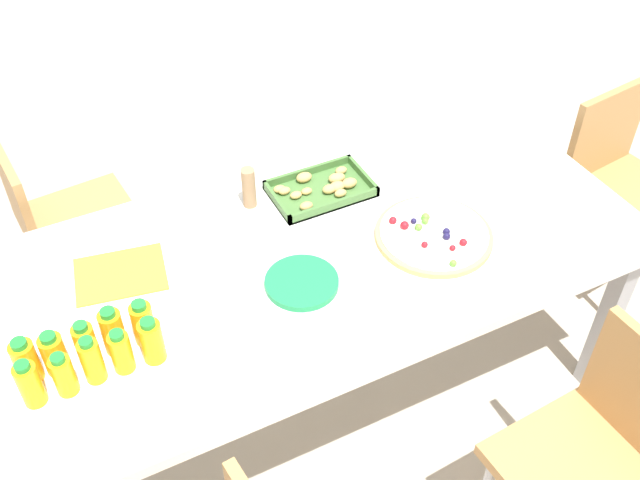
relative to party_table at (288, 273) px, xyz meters
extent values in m
plane|color=#B2A899|center=(0.00, 0.00, -0.67)|extent=(12.00, 12.00, 0.00)
cube|color=white|center=(0.00, 0.00, 0.04)|extent=(2.20, 0.95, 0.04)
cube|color=#99999E|center=(1.02, -0.40, -0.32)|extent=(0.06, 0.06, 0.69)
cube|color=#99999E|center=(1.02, 0.40, -0.32)|extent=(0.06, 0.06, 0.69)
cube|color=#B7844C|center=(-0.49, 0.79, -0.22)|extent=(0.43, 0.43, 0.04)
cube|color=#B7844C|center=(-0.67, 0.77, -0.03)|extent=(0.06, 0.38, 0.38)
cylinder|color=silver|center=(-0.34, 0.96, -0.46)|extent=(0.02, 0.02, 0.41)
cylinder|color=silver|center=(-0.31, 0.64, -0.46)|extent=(0.02, 0.02, 0.41)
cylinder|color=silver|center=(-0.66, 0.93, -0.46)|extent=(0.02, 0.02, 0.41)
cylinder|color=silver|center=(-0.63, 0.62, -0.46)|extent=(0.02, 0.02, 0.41)
cube|color=#B7844C|center=(0.47, -0.84, -0.22)|extent=(0.42, 0.42, 0.04)
cylinder|color=silver|center=(0.62, -0.67, -0.46)|extent=(0.02, 0.02, 0.41)
cube|color=#B7844C|center=(1.45, -0.02, -0.22)|extent=(0.45, 0.45, 0.04)
cube|color=#B7844C|center=(1.42, 0.17, -0.03)|extent=(0.38, 0.08, 0.38)
cylinder|color=silver|center=(1.31, -0.20, -0.46)|extent=(0.02, 0.02, 0.41)
cylinder|color=silver|center=(1.58, 0.16, -0.46)|extent=(0.02, 0.02, 0.41)
cylinder|color=silver|center=(1.27, 0.12, -0.46)|extent=(0.02, 0.02, 0.41)
cylinder|color=#F9AF14|center=(-0.77, -0.17, 0.12)|extent=(0.06, 0.06, 0.13)
cylinder|color=#1E8C33|center=(-0.77, -0.17, 0.19)|extent=(0.04, 0.04, 0.02)
cylinder|color=#FAAC14|center=(-0.69, -0.18, 0.12)|extent=(0.05, 0.05, 0.12)
cylinder|color=#1E8C33|center=(-0.69, -0.18, 0.18)|extent=(0.04, 0.04, 0.02)
cylinder|color=#F8AF14|center=(-0.62, -0.17, 0.12)|extent=(0.05, 0.05, 0.13)
cylinder|color=#1E8C33|center=(-0.62, -0.17, 0.20)|extent=(0.04, 0.04, 0.02)
cylinder|color=#F9AC14|center=(-0.54, -0.17, 0.12)|extent=(0.06, 0.06, 0.12)
cylinder|color=#1E8C33|center=(-0.54, -0.17, 0.19)|extent=(0.04, 0.04, 0.02)
cylinder|color=#F9AF14|center=(-0.46, -0.18, 0.12)|extent=(0.06, 0.06, 0.13)
cylinder|color=#1E8C33|center=(-0.46, -0.18, 0.19)|extent=(0.04, 0.04, 0.02)
cylinder|color=#FAAD14|center=(-0.76, -0.10, 0.12)|extent=(0.06, 0.06, 0.12)
cylinder|color=#1E8C33|center=(-0.76, -0.10, 0.19)|extent=(0.04, 0.04, 0.02)
cylinder|color=#F9AD14|center=(-0.70, -0.10, 0.12)|extent=(0.06, 0.06, 0.12)
cylinder|color=#1E8C33|center=(-0.70, -0.10, 0.18)|extent=(0.04, 0.04, 0.02)
cylinder|color=#F9AD14|center=(-0.62, -0.11, 0.12)|extent=(0.06, 0.06, 0.12)
cylinder|color=#1E8C33|center=(-0.62, -0.11, 0.19)|extent=(0.04, 0.04, 0.02)
cylinder|color=#F8AC14|center=(-0.54, -0.10, 0.12)|extent=(0.06, 0.06, 0.13)
cylinder|color=#1E8C33|center=(-0.54, -0.10, 0.20)|extent=(0.04, 0.04, 0.02)
cylinder|color=#F9AB14|center=(-0.47, -0.11, 0.12)|extent=(0.06, 0.06, 0.13)
cylinder|color=#1E8C33|center=(-0.47, -0.11, 0.19)|extent=(0.04, 0.04, 0.02)
cylinder|color=tan|center=(0.44, -0.11, 0.07)|extent=(0.36, 0.36, 0.02)
cylinder|color=white|center=(0.44, -0.11, 0.08)|extent=(0.33, 0.33, 0.01)
sphere|color=red|center=(0.49, -0.20, 0.09)|extent=(0.02, 0.02, 0.02)
sphere|color=red|center=(0.38, -0.16, 0.09)|extent=(0.02, 0.02, 0.02)
sphere|color=#1E1947|center=(0.47, -0.14, 0.09)|extent=(0.02, 0.02, 0.02)
sphere|color=#66B238|center=(0.45, -0.05, 0.09)|extent=(0.03, 0.03, 0.03)
sphere|color=#66B238|center=(0.41, -0.08, 0.09)|extent=(0.02, 0.02, 0.02)
sphere|color=red|center=(0.35, -0.02, 0.09)|extent=(0.02, 0.02, 0.02)
sphere|color=red|center=(0.45, -0.20, 0.09)|extent=(0.02, 0.02, 0.02)
sphere|color=#1E1947|center=(0.41, -0.05, 0.09)|extent=(0.02, 0.02, 0.02)
sphere|color=red|center=(0.37, -0.06, 0.09)|extent=(0.03, 0.03, 0.03)
sphere|color=#66B238|center=(0.41, -0.26, 0.09)|extent=(0.02, 0.02, 0.02)
sphere|color=#1E1947|center=(0.46, -0.16, 0.09)|extent=(0.02, 0.02, 0.02)
sphere|color=#66B238|center=(0.44, -0.07, 0.09)|extent=(0.02, 0.02, 0.02)
cube|color=#477238|center=(0.23, 0.24, 0.06)|extent=(0.33, 0.21, 0.01)
cube|color=#477238|center=(0.23, 0.14, 0.08)|extent=(0.33, 0.01, 0.03)
cube|color=#477238|center=(0.23, 0.34, 0.08)|extent=(0.33, 0.01, 0.03)
cube|color=#477238|center=(0.07, 0.24, 0.08)|extent=(0.01, 0.21, 0.03)
cube|color=#477238|center=(0.39, 0.24, 0.08)|extent=(0.01, 0.21, 0.03)
ellipsoid|color=tan|center=(0.28, 0.19, 0.08)|extent=(0.04, 0.03, 0.02)
ellipsoid|color=tan|center=(0.15, 0.18, 0.08)|extent=(0.04, 0.03, 0.02)
ellipsoid|color=tan|center=(0.12, 0.28, 0.08)|extent=(0.04, 0.03, 0.02)
ellipsoid|color=tan|center=(0.30, 0.26, 0.08)|extent=(0.05, 0.04, 0.03)
ellipsoid|color=tan|center=(0.14, 0.24, 0.08)|extent=(0.04, 0.03, 0.02)
ellipsoid|color=tan|center=(0.21, 0.31, 0.08)|extent=(0.05, 0.04, 0.03)
ellipsoid|color=tan|center=(0.18, 0.25, 0.08)|extent=(0.04, 0.03, 0.02)
ellipsoid|color=tan|center=(0.25, 0.22, 0.08)|extent=(0.05, 0.04, 0.03)
ellipsoid|color=tan|center=(0.28, 0.22, 0.08)|extent=(0.06, 0.04, 0.03)
ellipsoid|color=tan|center=(0.33, 0.22, 0.08)|extent=(0.05, 0.04, 0.03)
ellipsoid|color=tan|center=(0.11, 0.30, 0.08)|extent=(0.04, 0.03, 0.02)
ellipsoid|color=tan|center=(0.30, 0.26, 0.08)|extent=(0.05, 0.04, 0.03)
ellipsoid|color=tan|center=(0.34, 0.29, 0.08)|extent=(0.04, 0.03, 0.02)
cylinder|color=#1E8C4C|center=(-0.01, -0.11, 0.06)|extent=(0.21, 0.21, 0.00)
cylinder|color=#1E8C4C|center=(-0.01, -0.11, 0.07)|extent=(0.21, 0.21, 0.00)
cylinder|color=#1E8C4C|center=(-0.01, -0.11, 0.07)|extent=(0.21, 0.21, 0.00)
cylinder|color=#1E8C4C|center=(-0.01, -0.11, 0.08)|extent=(0.21, 0.21, 0.00)
cube|color=white|center=(-0.77, 0.14, 0.06)|extent=(0.15, 0.15, 0.01)
cylinder|color=#9E7A56|center=(0.00, 0.29, 0.13)|extent=(0.04, 0.04, 0.14)
cube|color=yellow|center=(-0.46, 0.16, 0.06)|extent=(0.29, 0.24, 0.01)
camera|label=1|loc=(-0.63, -1.47, 1.61)|focal=41.76mm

